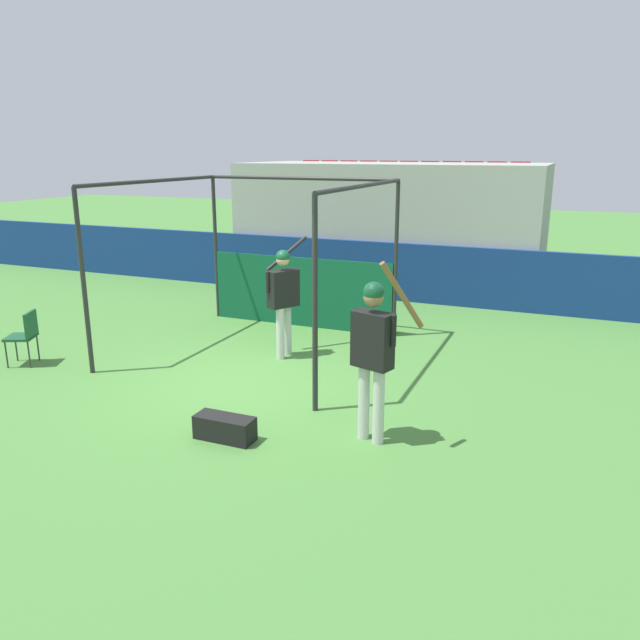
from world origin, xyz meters
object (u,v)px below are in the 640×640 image
object	(u,v)px
player_batter	(283,293)
equipment_bag	(225,428)
folding_chair	(25,332)
player_waiting	(373,346)

from	to	relation	value
player_batter	equipment_bag	distance (m)	3.18
player_batter	folding_chair	world-z (taller)	player_batter
player_waiting	equipment_bag	bearing A→B (deg)	-141.05
equipment_bag	folding_chair	bearing A→B (deg)	165.49
player_batter	player_waiting	distance (m)	3.26
player_batter	player_waiting	size ratio (longest dim) A/B	0.88
player_batter	player_waiting	xyz separation A→B (m)	(2.25, -2.36, 0.09)
player_batter	folding_chair	bearing A→B (deg)	147.69
folding_chair	equipment_bag	xyz separation A→B (m)	(4.17, -1.08, -0.38)
player_waiting	folding_chair	size ratio (longest dim) A/B	2.55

